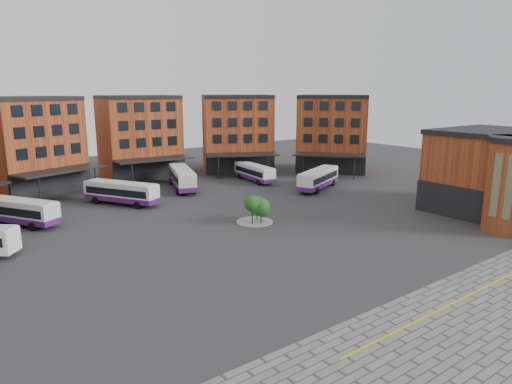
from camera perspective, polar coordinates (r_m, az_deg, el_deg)
ground at (r=45.00m, az=6.98°, el=-7.68°), size 160.00×160.00×0.00m
yellow_line at (r=38.64m, az=24.06°, el=-12.23°), size 26.00×0.15×0.02m
main_building at (r=73.32m, az=-16.96°, el=5.59°), size 94.14×42.48×14.60m
east_building at (r=64.98m, az=27.76°, el=2.10°), size 17.40×15.40×10.60m
tree_island at (r=54.20m, az=0.21°, el=-1.92°), size 4.40×4.40×3.52m
bus_b at (r=60.41m, az=-27.70°, el=-2.12°), size 7.85×10.61×3.07m
bus_c at (r=65.74m, az=-16.50°, el=-0.05°), size 7.78×10.86×3.12m
bus_d at (r=73.82m, az=-9.23°, el=1.77°), size 6.50×12.16×3.36m
bus_e at (r=79.08m, az=-0.22°, el=2.48°), size 3.51×10.52×2.91m
bus_f at (r=73.47m, az=7.81°, el=1.68°), size 11.28×6.85×3.15m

